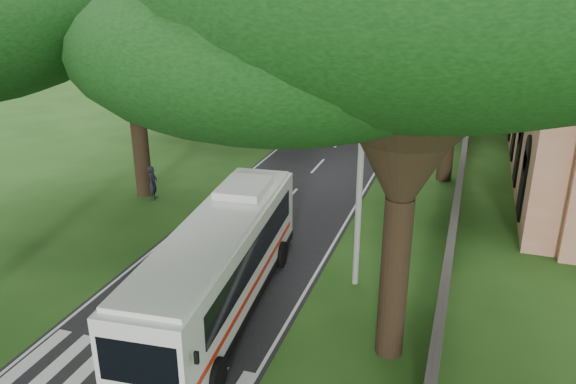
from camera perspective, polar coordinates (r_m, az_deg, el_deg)
name	(u,v)px	position (r m, az deg, el deg)	size (l,w,h in m)	color
ground	(159,342)	(20.24, -13.00, -14.63)	(140.00, 140.00, 0.00)	#1E4513
road	(336,146)	(41.50, 4.91, 4.69)	(8.00, 120.00, 0.04)	black
crosswalk	(125,379)	(18.94, -16.23, -17.81)	(8.00, 3.00, 0.01)	silver
property_wall	(464,153)	(39.33, 17.43, 3.76)	(0.35, 50.00, 1.20)	#383533
pole_near	(360,187)	(21.44, 7.28, 0.54)	(1.60, 0.24, 8.00)	gray
pole_mid	(418,91)	(40.62, 13.11, 9.92)	(1.60, 0.24, 8.00)	gray
pole_far	(440,56)	(60.33, 15.23, 13.21)	(1.60, 0.24, 8.00)	gray
tree_r_near	(416,1)	(15.86, 12.83, 18.42)	(15.16, 15.16, 14.34)	black
coach_bus	(220,264)	(20.50, -6.91, -7.26)	(3.75, 12.54, 3.64)	white
distant_car_a	(324,112)	(49.24, 3.69, 8.14)	(1.56, 3.88, 1.32)	#A1A1A5
distant_car_b	(379,77)	(67.64, 9.25, 11.49)	(1.52, 4.36, 1.44)	navy
distant_car_c	(409,68)	(75.50, 12.18, 12.22)	(1.84, 4.52, 1.31)	maroon
pedestrian	(153,183)	(31.92, -13.55, 0.91)	(0.71, 0.46, 1.94)	black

